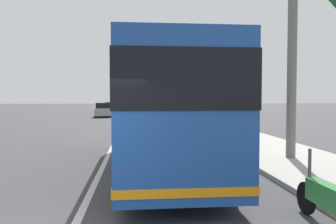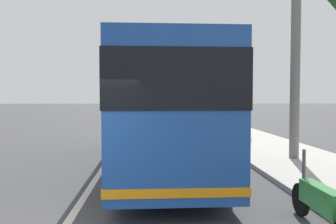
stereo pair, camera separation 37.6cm
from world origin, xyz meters
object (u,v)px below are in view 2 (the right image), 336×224
Objects in this scene: car_far_distant at (152,111)px; utility_pole at (296,46)px; motorcycle_by_tree at (321,203)px; coach_bus at (162,104)px; car_behind_bus at (121,107)px; car_ahead_same_lane at (114,110)px; roadside_tree_mid_block at (224,75)px.

car_far_distant is 27.15m from utility_pole.
motorcycle_by_tree is 7.15m from utility_pole.
coach_bus is 39.75m from car_behind_bus.
car_far_distant is 0.59× the size of utility_pole.
utility_pole is (-38.89, -8.78, 3.19)m from car_behind_bus.
car_behind_bus is at bearing 177.68° from car_ahead_same_lane.
car_behind_bus is (11.47, 0.03, -0.03)m from car_ahead_same_lane.
utility_pole is at bearing 15.25° from car_ahead_same_lane.
car_behind_bus is at bearing 20.85° from car_far_distant.
motorcycle_by_tree is 0.51× the size of car_ahead_same_lane.
coach_bus is 2.48× the size of car_ahead_same_lane.
car_far_distant is at bearing -0.46° from coach_bus.
motorcycle_by_tree is at bearing -156.34° from coach_bus.
car_ahead_same_lane is (0.83, 4.26, 0.02)m from car_far_distant.
roadside_tree_mid_block reaches higher than motorcycle_by_tree.
coach_bus is 4.89m from utility_pole.
coach_bus reaches higher than motorcycle_by_tree.
coach_bus is at bearing -178.27° from car_far_distant.
car_ahead_same_lane is at bearing 80.57° from car_far_distant.
utility_pole is (0.61, -4.45, 1.92)m from coach_bus.
car_behind_bus is at bearing 12.72° from utility_pole.
roadside_tree_mid_block is at bearing 20.70° from car_ahead_same_lane.
car_ahead_same_lane is 0.53× the size of utility_pole.
coach_bus is 6.02m from motorcycle_by_tree.
car_ahead_same_lane is (28.03, 4.30, -1.24)m from coach_bus.
motorcycle_by_tree is at bearing 174.18° from roadside_tree_mid_block.
coach_bus is 28.38m from car_ahead_same_lane.
utility_pole is (-8.36, -0.60, 0.46)m from roadside_tree_mid_block.
car_ahead_same_lane is at bearing 11.05° from motorcycle_by_tree.
motorcycle_by_tree is at bearing 8.89° from car_ahead_same_lane.
car_far_distant is at bearing 12.04° from roadside_tree_mid_block.
motorcycle_by_tree is at bearing -174.08° from car_far_distant.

